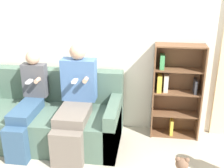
{
  "coord_description": "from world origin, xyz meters",
  "views": [
    {
      "loc": [
        0.89,
        -2.46,
        1.94
      ],
      "look_at": [
        0.47,
        0.58,
        0.76
      ],
      "focal_mm": 45.0,
      "sensor_mm": 36.0,
      "label": 1
    }
  ],
  "objects": [
    {
      "name": "adult_seated",
      "position": [
        0.06,
        0.43,
        0.62
      ],
      "size": [
        0.41,
        0.8,
        1.23
      ],
      "color": "#70665B",
      "rests_on": "ground_plane"
    },
    {
      "name": "child_seated",
      "position": [
        -0.52,
        0.39,
        0.55
      ],
      "size": [
        0.3,
        0.81,
        1.11
      ],
      "color": "#335170",
      "rests_on": "ground_plane"
    },
    {
      "name": "bookshelf",
      "position": [
        1.22,
        0.87,
        0.61
      ],
      "size": [
        0.6,
        0.25,
        1.2
      ],
      "color": "brown",
      "rests_on": "ground_plane"
    },
    {
      "name": "back_wall",
      "position": [
        0.0,
        1.0,
        1.27
      ],
      "size": [
        10.0,
        0.06,
        2.55
      ],
      "color": "silver",
      "rests_on": "ground_plane"
    },
    {
      "name": "ground_plane",
      "position": [
        0.0,
        0.0,
        0.0
      ],
      "size": [
        14.0,
        14.0,
        0.0
      ],
      "primitive_type": "plane",
      "color": "#B2A893"
    },
    {
      "name": "couch",
      "position": [
        -0.31,
        0.54,
        0.28
      ],
      "size": [
        1.76,
        0.87,
        0.83
      ],
      "color": "#4C6656",
      "rests_on": "ground_plane"
    }
  ]
}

